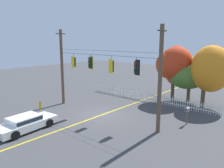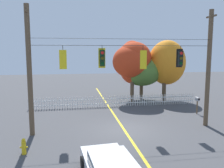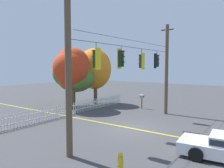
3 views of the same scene
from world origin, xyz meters
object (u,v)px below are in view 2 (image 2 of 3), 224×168
Objects in this scene: traffic_signal_westbound_side at (102,58)px; traffic_signal_northbound_secondary at (180,58)px; autumn_maple_near_fence at (132,60)px; fire_hydrant at (24,146)px; traffic_signal_northbound_primary at (143,60)px; autumn_maple_mid at (140,69)px; autumn_oak_far_east at (167,62)px; traffic_signal_southbound_primary at (63,59)px; roadside_mailbox at (197,100)px.

traffic_signal_westbound_side is 5.15m from traffic_signal_northbound_secondary.
fire_hydrant is (-8.43, -11.47, -3.79)m from autumn_maple_near_fence.
autumn_maple_near_fence reaches higher than traffic_signal_northbound_primary.
autumn_maple_mid is 2.92m from autumn_oak_far_east.
autumn_maple_mid is (0.05, 9.52, -1.43)m from traffic_signal_northbound_secondary.
traffic_signal_southbound_primary is 0.23× the size of autumn_oak_far_east.
traffic_signal_westbound_side is 0.27× the size of autumn_maple_mid.
autumn_oak_far_east is at bearing 1.23° from autumn_maple_near_fence.
roadside_mailbox is (2.98, -6.62, -2.07)m from autumn_maple_mid.
traffic_signal_southbound_primary is 1.01× the size of traffic_signal_northbound_secondary.
roadside_mailbox is at bearing 24.71° from fire_hydrant.
fire_hydrant is (-9.46, -2.84, -4.25)m from traffic_signal_northbound_secondary.
traffic_signal_southbound_primary is 2.38m from traffic_signal_westbound_side.
traffic_signal_northbound_primary is (4.99, -0.00, -0.04)m from traffic_signal_southbound_primary.
autumn_oak_far_east reaches higher than traffic_signal_southbound_primary.
autumn_maple_near_fence reaches higher than traffic_signal_westbound_side.
autumn_maple_mid reaches higher than fire_hydrant.
fire_hydrant is at bearing -146.59° from traffic_signal_westbound_side.
autumn_maple_mid is (7.58, 9.54, -1.39)m from traffic_signal_southbound_primary.
autumn_maple_near_fence is at bearing 96.78° from traffic_signal_northbound_secondary.
traffic_signal_southbound_primary is 11.49m from roadside_mailbox.
traffic_signal_westbound_side is at bearing -132.18° from autumn_oak_far_east.
traffic_signal_westbound_side is 0.22× the size of autumn_oak_far_east.
traffic_signal_northbound_primary is 8.56m from fire_hydrant.
autumn_maple_near_fence is 7.50× the size of fire_hydrant.
autumn_maple_near_fence is at bearing -178.77° from autumn_oak_far_east.
traffic_signal_southbound_primary is at bearing -179.54° from traffic_signal_westbound_side.
traffic_signal_northbound_secondary is at bearing 0.14° from traffic_signal_southbound_primary.
fire_hydrant is (-12.20, -11.55, -3.62)m from autumn_oak_far_east.
autumn_maple_near_fence is at bearing 53.67° from fire_hydrant.
autumn_maple_near_fence is at bearing -140.26° from autumn_maple_mid.
traffic_signal_northbound_secondary is at bearing -136.19° from roadside_mailbox.
roadside_mailbox is at bearing -54.66° from autumn_maple_near_fence.
fire_hydrant is (-4.31, -2.84, -4.28)m from traffic_signal_westbound_side.
autumn_oak_far_east is 17.18m from fire_hydrant.
traffic_signal_northbound_primary is at bearing 22.19° from fire_hydrant.
autumn_maple_near_fence reaches higher than roadside_mailbox.
traffic_signal_northbound_primary is at bearing -152.30° from roadside_mailbox.
traffic_signal_northbound_primary is (2.61, -0.02, -0.11)m from traffic_signal_westbound_side.
autumn_maple_mid is at bearing 61.34° from traffic_signal_westbound_side.
traffic_signal_southbound_primary is 1.02× the size of traffic_signal_westbound_side.
autumn_maple_mid is 15.85m from fire_hydrant.
autumn_oak_far_east reaches higher than fire_hydrant.
fire_hydrant is at bearing -127.57° from autumn_maple_mid.
fire_hydrant is (-1.93, -2.82, -4.21)m from traffic_signal_southbound_primary.
autumn_oak_far_east is at bearing 58.83° from traffic_signal_northbound_primary.
traffic_signal_southbound_primary reaches higher than fire_hydrant.
autumn_oak_far_east is (5.28, 8.73, -0.55)m from traffic_signal_northbound_primary.
autumn_oak_far_east is at bearing 43.44° from fire_hydrant.
traffic_signal_southbound_primary is 4.99m from traffic_signal_northbound_primary.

